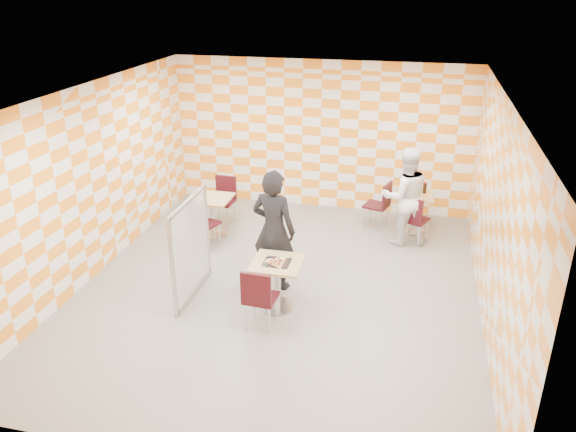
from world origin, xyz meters
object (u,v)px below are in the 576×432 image
(chair_main_front, at_px, (259,295))
(chair_empty_near, at_px, (201,221))
(second_table, at_px, (413,206))
(chair_second_side, at_px, (381,202))
(man_dark, at_px, (274,230))
(main_table, at_px, (277,277))
(soda_bottle, at_px, (425,188))
(empty_table, at_px, (212,210))
(chair_empty_far, at_px, (224,196))
(chair_second_front, at_px, (413,216))
(partition, at_px, (191,248))
(man_white, at_px, (405,196))
(sport_bottle, at_px, (407,187))

(chair_main_front, distance_m, chair_empty_near, 2.71)
(second_table, bearing_deg, chair_main_front, -116.92)
(chair_second_side, xyz_separation_m, man_dark, (-1.43, -2.54, 0.40))
(main_table, xyz_separation_m, soda_bottle, (2.00, 3.25, 0.34))
(empty_table, relative_size, chair_empty_far, 0.81)
(chair_empty_far, height_order, man_dark, man_dark)
(main_table, relative_size, chair_second_front, 0.81)
(chair_second_front, distance_m, chair_second_side, 0.83)
(chair_empty_far, height_order, partition, partition)
(chair_empty_near, xyz_separation_m, chair_empty_far, (-0.00, 1.21, 0.00))
(chair_empty_far, height_order, man_white, man_white)
(chair_second_front, distance_m, chair_empty_near, 3.73)
(chair_second_front, bearing_deg, man_dark, -136.01)
(empty_table, height_order, sport_bottle, sport_bottle)
(chair_empty_near, height_order, partition, partition)
(chair_second_front, relative_size, man_dark, 0.49)
(chair_second_front, bearing_deg, main_table, -125.36)
(chair_empty_near, bearing_deg, man_dark, -31.15)
(chair_main_front, bearing_deg, chair_second_front, 58.71)
(chair_second_side, bearing_deg, man_white, -50.08)
(soda_bottle, bearing_deg, chair_empty_far, -172.61)
(sport_bottle, bearing_deg, main_table, -117.04)
(chair_empty_near, xyz_separation_m, soda_bottle, (3.75, 1.70, 0.31))
(chair_empty_far, bearing_deg, chair_main_front, -63.84)
(man_dark, distance_m, soda_bottle, 3.44)
(second_table, distance_m, sport_bottle, 0.37)
(second_table, height_order, man_white, man_white)
(empty_table, bearing_deg, chair_main_front, -58.56)
(chair_main_front, distance_m, sport_bottle, 4.27)
(chair_main_front, relative_size, partition, 0.60)
(chair_empty_near, xyz_separation_m, partition, (0.43, -1.48, 0.25))
(chair_main_front, bearing_deg, empty_table, 121.44)
(chair_empty_near, distance_m, partition, 1.56)
(soda_bottle, bearing_deg, chair_main_front, -118.63)
(empty_table, xyz_separation_m, sport_bottle, (3.45, 1.14, 0.33))
(chair_second_front, height_order, sport_bottle, sport_bottle)
(second_table, distance_m, soda_bottle, 0.39)
(chair_main_front, distance_m, man_dark, 1.29)
(partition, bearing_deg, man_dark, 26.14)
(chair_empty_far, xyz_separation_m, partition, (0.43, -2.70, 0.25))
(second_table, bearing_deg, main_table, -119.74)
(man_white, bearing_deg, chair_second_side, -70.54)
(main_table, relative_size, man_white, 0.42)
(main_table, relative_size, chair_empty_near, 0.81)
(chair_second_front, bearing_deg, partition, -141.44)
(second_table, bearing_deg, chair_second_front, -88.70)
(empty_table, relative_size, chair_second_front, 0.81)
(empty_table, bearing_deg, chair_second_front, 7.08)
(chair_second_side, height_order, man_white, man_white)
(second_table, height_order, chair_second_side, chair_second_side)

